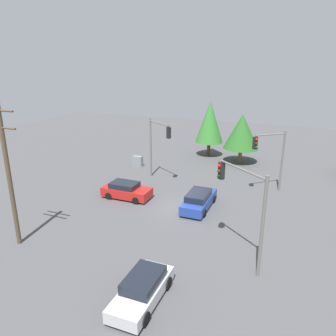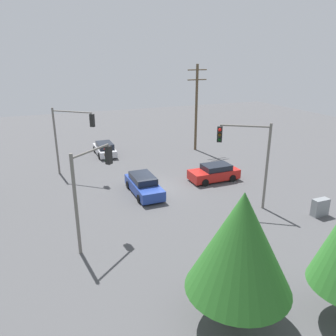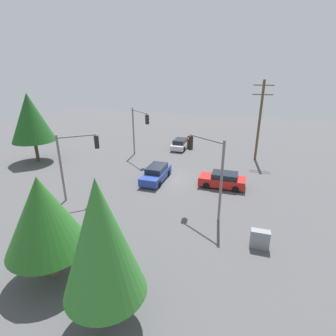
% 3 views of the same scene
% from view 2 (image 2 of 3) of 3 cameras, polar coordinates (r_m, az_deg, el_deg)
% --- Properties ---
extents(ground_plane, '(80.00, 80.00, 0.00)m').
position_cam_2_polar(ground_plane, '(26.17, -2.22, -3.64)').
color(ground_plane, '#4C4C4F').
extents(sedan_red, '(4.19, 1.95, 1.39)m').
position_cam_2_polar(sedan_red, '(27.97, 8.07, -0.82)').
color(sedan_red, red).
rests_on(sedan_red, ground_plane).
extents(sedan_blue, '(1.90, 4.68, 1.43)m').
position_cam_2_polar(sedan_blue, '(25.14, -4.25, -2.96)').
color(sedan_blue, '#233D93').
rests_on(sedan_blue, ground_plane).
extents(sedan_silver, '(1.86, 4.32, 1.38)m').
position_cam_2_polar(sedan_silver, '(35.46, -10.97, 3.29)').
color(sedan_silver, silver).
rests_on(sedan_silver, ground_plane).
extents(traffic_signal_main, '(2.98, 2.11, 5.98)m').
position_cam_2_polar(traffic_signal_main, '(22.40, 13.66, 2.95)').
color(traffic_signal_main, slate).
rests_on(traffic_signal_main, ground_plane).
extents(traffic_signal_cross, '(2.55, 2.25, 5.58)m').
position_cam_2_polar(traffic_signal_cross, '(17.98, -13.37, -1.93)').
color(traffic_signal_cross, slate).
rests_on(traffic_signal_cross, ground_plane).
extents(traffic_signal_aux, '(3.17, 2.72, 5.90)m').
position_cam_2_polar(traffic_signal_aux, '(29.13, -16.62, 6.33)').
color(traffic_signal_aux, slate).
rests_on(traffic_signal_aux, ground_plane).
extents(utility_pole_tall, '(2.20, 0.28, 9.24)m').
position_cam_2_polar(utility_pole_tall, '(36.12, 4.96, 10.73)').
color(utility_pole_tall, brown).
rests_on(utility_pole_tall, ground_plane).
extents(electrical_cabinet, '(1.14, 0.51, 1.17)m').
position_cam_2_polar(electrical_cabinet, '(23.97, 24.97, -6.21)').
color(electrical_cabinet, gray).
rests_on(electrical_cabinet, ground_plane).
extents(tree_behind, '(4.02, 4.02, 5.66)m').
position_cam_2_polar(tree_behind, '(12.42, 12.57, -12.52)').
color(tree_behind, brown).
rests_on(tree_behind, ground_plane).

